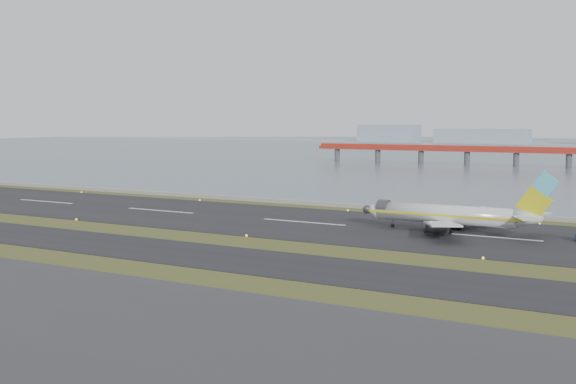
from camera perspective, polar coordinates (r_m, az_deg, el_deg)
name	(u,v)px	position (r m, az deg, el deg)	size (l,w,h in m)	color
ground	(224,243)	(131.35, -5.11, -4.00)	(1000.00, 1000.00, 0.00)	#2F4117
taxiway_strip	(182,253)	(121.88, -8.37, -4.77)	(1000.00, 18.00, 0.10)	black
runway_strip	(303,222)	(156.52, 1.23, -2.41)	(1000.00, 45.00, 0.10)	black
seawall	(361,206)	(183.10, 5.77, -1.12)	(1000.00, 2.50, 1.00)	gray
red_pier	(569,153)	(360.26, 21.33, 2.92)	(260.00, 5.00, 10.20)	#AF2B1E
airliner	(452,215)	(145.74, 12.85, -1.79)	(38.52, 32.89, 12.80)	silver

